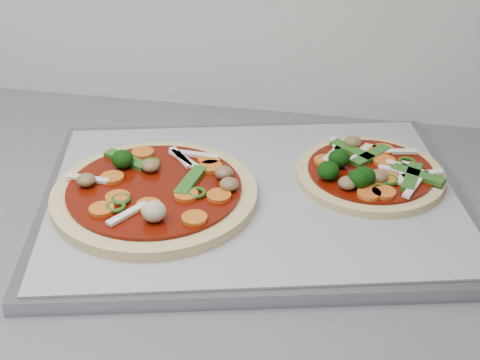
# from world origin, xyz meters

# --- Properties ---
(baking_tray) EXTENTS (0.51, 0.43, 0.01)m
(baking_tray) POSITION_xyz_m (0.67, 1.36, 0.91)
(baking_tray) COLOR #949399
(baking_tray) RESTS_ON countertop
(parchment) EXTENTS (0.49, 0.41, 0.00)m
(parchment) POSITION_xyz_m (0.67, 1.36, 0.92)
(parchment) COLOR #A3A4A9
(parchment) RESTS_ON baking_tray
(pizza_left) EXTENTS (0.24, 0.24, 0.04)m
(pizza_left) POSITION_xyz_m (0.57, 1.33, 0.93)
(pizza_left) COLOR #E7CD82
(pizza_left) RESTS_ON parchment
(pizza_right) EXTENTS (0.20, 0.20, 0.03)m
(pizza_right) POSITION_xyz_m (0.79, 1.41, 0.93)
(pizza_right) COLOR #E7CD82
(pizza_right) RESTS_ON parchment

